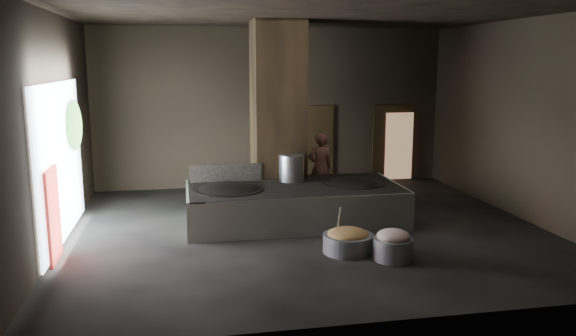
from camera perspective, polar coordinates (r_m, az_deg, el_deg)
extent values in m
cube|color=black|center=(12.18, 1.94, -6.40)|extent=(10.00, 9.00, 0.10)
cube|color=black|center=(11.69, 2.09, 15.70)|extent=(10.00, 9.00, 0.10)
cube|color=black|center=(16.16, -1.60, 6.16)|extent=(10.00, 0.10, 4.50)
cube|color=black|center=(7.39, 9.88, 0.56)|extent=(10.00, 0.10, 4.50)
cube|color=black|center=(11.68, -22.97, 3.56)|extent=(0.10, 9.00, 4.50)
cube|color=black|center=(13.75, 23.06, 4.50)|extent=(0.10, 9.00, 4.50)
cube|color=black|center=(13.51, -1.04, 5.26)|extent=(1.20, 1.20, 4.50)
cube|color=beige|center=(12.55, 0.64, -3.69)|extent=(4.76, 2.31, 0.82)
cube|color=black|center=(12.45, 0.64, -1.90)|extent=(4.64, 2.22, 0.03)
ellipsoid|color=black|center=(12.22, -6.00, -2.51)|extent=(1.49, 1.49, 0.41)
cylinder|color=black|center=(12.20, -6.00, -2.19)|extent=(1.52, 1.52, 0.05)
ellipsoid|color=black|center=(12.85, 6.51, -1.87)|extent=(1.39, 1.39, 0.39)
cylinder|color=black|center=(12.83, 6.52, -1.57)|extent=(1.42, 1.42, 0.05)
cylinder|color=#ACAEB4|center=(12.93, 0.38, 0.00)|extent=(0.58, 0.58, 0.62)
cube|color=black|center=(12.94, -6.33, -0.51)|extent=(1.65, 0.08, 0.41)
imported|color=brown|center=(14.39, 3.29, 0.10)|extent=(0.66, 0.44, 1.77)
cylinder|color=gray|center=(10.72, 6.11, -7.61)|extent=(1.20, 1.20, 0.35)
ellipsoid|color=olive|center=(10.67, 6.13, -6.71)|extent=(0.78, 0.78, 0.24)
cylinder|color=#ACAEB4|center=(10.71, 5.14, -5.51)|extent=(0.07, 0.38, 0.67)
cylinder|color=gray|center=(10.45, 10.61, -8.09)|extent=(0.95, 0.95, 0.40)
ellipsoid|color=tan|center=(10.37, 10.66, -6.77)|extent=(0.60, 0.60, 0.23)
cube|color=black|center=(16.43, 2.61, 2.19)|extent=(1.18, 0.08, 2.38)
cube|color=#8C6647|center=(16.60, 3.37, 2.09)|extent=(0.84, 0.04, 1.99)
cube|color=black|center=(17.15, 10.44, 2.38)|extent=(1.18, 0.08, 2.38)
cube|color=#8C6647|center=(17.17, 11.20, 2.19)|extent=(0.85, 0.04, 2.01)
cube|color=white|center=(11.95, -22.08, 0.61)|extent=(0.04, 4.20, 3.10)
cube|color=maroon|center=(10.84, -22.73, -4.47)|extent=(0.05, 0.90, 1.70)
ellipsoid|color=#194714|center=(12.92, -20.91, 4.09)|extent=(0.28, 1.10, 1.10)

